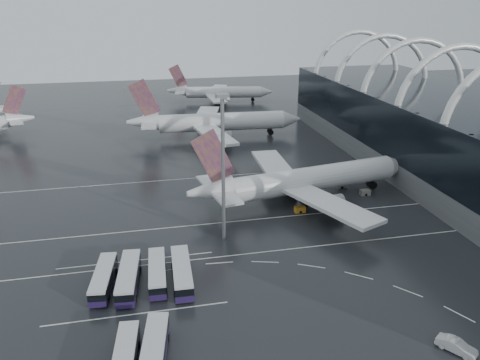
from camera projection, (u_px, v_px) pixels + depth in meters
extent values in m
plane|color=black|center=(263.00, 247.00, 90.50)|extent=(420.00, 420.00, 0.00)
cube|color=#595C5E|center=(476.00, 174.00, 119.92)|extent=(42.00, 160.00, 6.00)
torus|color=silver|center=(453.00, 110.00, 121.01)|extent=(33.80, 1.80, 33.80)
torus|color=silver|center=(412.00, 96.00, 138.33)|extent=(33.80, 1.80, 33.80)
torus|color=silver|center=(381.00, 85.00, 155.65)|extent=(33.80, 1.80, 33.80)
torus|color=silver|center=(356.00, 77.00, 172.96)|extent=(33.80, 1.80, 33.80)
cube|color=silver|center=(265.00, 252.00, 88.68)|extent=(120.00, 0.25, 0.01)
cube|color=silver|center=(248.00, 220.00, 101.44)|extent=(120.00, 0.25, 0.01)
cube|color=silver|center=(225.00, 176.00, 126.96)|extent=(120.00, 0.25, 0.01)
cube|color=silver|center=(137.00, 314.00, 71.16)|extent=(28.00, 0.25, 0.01)
cube|color=silver|center=(136.00, 260.00, 85.75)|extent=(28.00, 0.25, 0.01)
cylinder|color=silver|center=(314.00, 179.00, 110.60)|extent=(42.55, 13.28, 5.86)
cone|color=silver|center=(396.00, 166.00, 119.21)|extent=(7.01, 6.84, 5.86)
cone|color=silver|center=(210.00, 191.00, 100.89)|extent=(10.98, 7.56, 5.86)
cube|color=#4C1A6F|center=(213.00, 157.00, 98.56)|extent=(9.68, 2.33, 12.42)
cube|color=silver|center=(218.00, 189.00, 101.62)|extent=(7.71, 18.70, 0.50)
cube|color=silver|center=(328.00, 204.00, 98.49)|extent=(16.11, 26.05, 0.81)
cube|color=silver|center=(275.00, 167.00, 120.25)|extent=(7.83, 25.45, 0.81)
cylinder|color=slate|center=(331.00, 203.00, 103.28)|extent=(6.08, 4.37, 3.43)
cylinder|color=slate|center=(292.00, 176.00, 118.94)|extent=(6.08, 4.37, 3.43)
cube|color=black|center=(298.00, 197.00, 110.61)|extent=(13.08, 8.52, 2.22)
cylinder|color=silver|center=(222.00, 122.00, 160.86)|extent=(43.06, 8.45, 6.16)
cone|color=silver|center=(291.00, 119.00, 164.51)|extent=(6.69, 6.49, 6.16)
cone|color=silver|center=(143.00, 122.00, 156.51)|extent=(10.93, 6.72, 6.16)
cube|color=#4C1A6F|center=(144.00, 98.00, 153.83)|extent=(10.24, 1.19, 13.05)
cube|color=silver|center=(149.00, 122.00, 156.82)|extent=(5.80, 19.33, 0.53)
cube|color=silver|center=(214.00, 134.00, 148.24)|extent=(11.45, 27.36, 0.85)
cube|color=silver|center=(206.00, 115.00, 172.67)|extent=(14.08, 27.55, 0.85)
cylinder|color=slate|center=(222.00, 137.00, 152.83)|extent=(6.02, 3.92, 3.61)
cylinder|color=slate|center=(216.00, 122.00, 170.42)|extent=(6.02, 3.92, 3.61)
cube|color=black|center=(210.00, 134.00, 161.76)|extent=(13.08, 7.47, 2.33)
cylinder|color=silver|center=(224.00, 92.00, 217.22)|extent=(34.71, 11.08, 5.12)
cone|color=silver|center=(266.00, 92.00, 217.90)|extent=(6.12, 5.98, 5.12)
cone|color=silver|center=(177.00, 91.00, 216.15)|extent=(9.60, 6.60, 5.12)
cube|color=#4C1A6F|center=(178.00, 76.00, 213.82)|extent=(8.47, 2.02, 10.86)
cube|color=silver|center=(181.00, 91.00, 216.21)|extent=(6.71, 16.35, 0.44)
cube|color=silver|center=(216.00, 98.00, 206.99)|extent=(6.90, 22.28, 0.71)
cube|color=silver|center=(216.00, 89.00, 227.58)|extent=(14.05, 22.79, 0.71)
cylinder|color=slate|center=(222.00, 100.00, 210.54)|extent=(5.31, 3.81, 3.00)
cylinder|color=slate|center=(222.00, 94.00, 225.36)|extent=(5.31, 3.81, 3.00)
cube|color=black|center=(216.00, 100.00, 218.37)|extent=(11.43, 7.43, 1.94)
cone|color=silver|center=(20.00, 119.00, 164.54)|extent=(10.13, 7.57, 5.23)
cube|color=#4C1A6F|center=(14.00, 100.00, 161.73)|extent=(8.48, 2.98, 11.08)
cube|color=silver|center=(15.00, 119.00, 163.73)|extent=(8.49, 16.71, 0.45)
cube|color=#1F123B|center=(104.00, 283.00, 77.55)|extent=(4.16, 12.58, 1.04)
cube|color=black|center=(103.00, 277.00, 77.13)|extent=(4.19, 12.34, 1.23)
cube|color=silver|center=(103.00, 272.00, 76.83)|extent=(4.16, 12.58, 0.43)
cylinder|color=black|center=(108.00, 298.00, 74.14)|extent=(0.44, 0.98, 0.95)
cylinder|color=black|center=(91.00, 299.00, 73.89)|extent=(0.44, 0.98, 0.95)
cylinder|color=black|center=(116.00, 271.00, 81.47)|extent=(0.44, 0.98, 0.95)
cylinder|color=black|center=(100.00, 272.00, 81.23)|extent=(0.44, 0.98, 0.95)
cube|color=#1F123B|center=(129.00, 282.00, 77.69)|extent=(4.21, 13.52, 1.13)
cube|color=black|center=(128.00, 275.00, 77.25)|extent=(4.24, 13.26, 1.33)
cube|color=silver|center=(128.00, 271.00, 76.93)|extent=(4.21, 13.52, 0.46)
cylinder|color=black|center=(136.00, 298.00, 74.06)|extent=(0.45, 1.05, 1.02)
cylinder|color=black|center=(117.00, 299.00, 73.74)|extent=(0.45, 1.05, 1.02)
cylinder|color=black|center=(140.00, 269.00, 81.94)|extent=(0.45, 1.05, 1.02)
cylinder|color=black|center=(123.00, 270.00, 81.62)|extent=(0.45, 1.05, 1.02)
cube|color=#1F123B|center=(158.00, 277.00, 79.19)|extent=(3.23, 12.51, 1.05)
cube|color=black|center=(157.00, 271.00, 78.78)|extent=(3.28, 12.27, 1.24)
cube|color=silver|center=(157.00, 266.00, 78.48)|extent=(3.23, 12.51, 0.43)
cylinder|color=black|center=(166.00, 291.00, 75.90)|extent=(0.37, 0.97, 0.96)
cylinder|color=black|center=(150.00, 293.00, 75.46)|extent=(0.37, 0.97, 0.96)
cylinder|color=black|center=(165.00, 266.00, 83.20)|extent=(0.37, 0.97, 0.96)
cylinder|color=black|center=(150.00, 267.00, 82.76)|extent=(0.37, 0.97, 0.96)
cube|color=#1F123B|center=(182.00, 277.00, 79.05)|extent=(3.41, 13.44, 1.13)
cube|color=black|center=(182.00, 270.00, 78.61)|extent=(3.46, 13.17, 1.33)
cube|color=silver|center=(181.00, 266.00, 78.28)|extent=(3.41, 13.44, 0.46)
cylinder|color=black|center=(193.00, 292.00, 75.52)|extent=(0.39, 1.04, 1.03)
cylinder|color=black|center=(175.00, 294.00, 75.04)|extent=(0.39, 1.04, 1.03)
cylinder|color=black|center=(189.00, 265.00, 83.36)|extent=(0.39, 1.04, 1.03)
cylinder|color=black|center=(172.00, 266.00, 82.88)|extent=(0.39, 1.04, 1.03)
cube|color=black|center=(125.00, 357.00, 59.84)|extent=(3.92, 11.98, 1.20)
cube|color=silver|center=(124.00, 352.00, 59.55)|extent=(3.89, 12.22, 0.42)
cylinder|color=black|center=(139.00, 345.00, 64.06)|extent=(0.42, 0.95, 0.92)
cylinder|color=black|center=(119.00, 347.00, 63.80)|extent=(0.42, 0.95, 0.92)
cube|color=#1F123B|center=(155.00, 357.00, 61.27)|extent=(4.81, 13.24, 1.10)
cube|color=black|center=(154.00, 350.00, 60.84)|extent=(4.82, 13.00, 1.30)
cube|color=silver|center=(153.00, 345.00, 60.52)|extent=(4.81, 13.24, 0.45)
cylinder|color=black|center=(168.00, 338.00, 65.35)|extent=(0.49, 1.04, 1.00)
cylinder|color=black|center=(148.00, 339.00, 65.19)|extent=(0.49, 1.04, 1.00)
imported|color=#BCBCBC|center=(457.00, 346.00, 63.31)|extent=(4.58, 5.40, 1.75)
cylinder|color=gray|center=(223.00, 172.00, 88.52)|extent=(0.71, 0.71, 28.35)
cube|color=gray|center=(222.00, 96.00, 83.30)|extent=(2.23, 2.23, 0.81)
cube|color=silver|center=(222.00, 98.00, 83.41)|extent=(2.02, 2.02, 0.40)
cube|color=#C37F1A|center=(309.00, 190.00, 115.96)|extent=(2.46, 1.46, 1.34)
cube|color=slate|center=(341.00, 185.00, 118.64)|extent=(2.51, 1.48, 1.37)
cube|color=#C37F1A|center=(300.00, 209.00, 105.09)|extent=(2.39, 1.41, 1.31)
cube|color=slate|center=(365.00, 192.00, 114.32)|extent=(2.45, 1.45, 1.34)
cube|color=#C37F1A|center=(301.00, 173.00, 127.09)|extent=(1.95, 1.15, 1.07)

